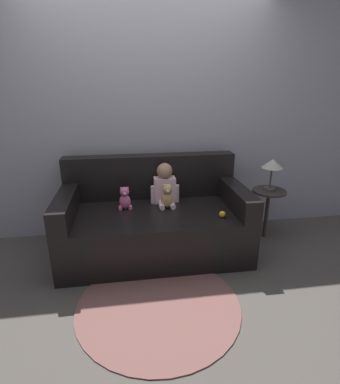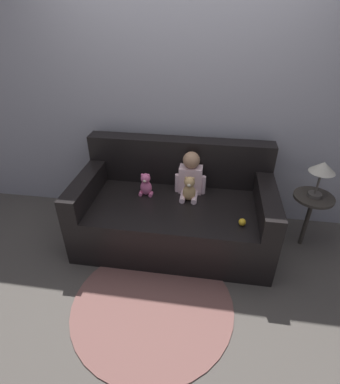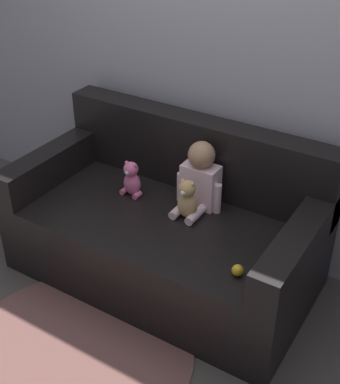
{
  "view_description": "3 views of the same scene",
  "coord_description": "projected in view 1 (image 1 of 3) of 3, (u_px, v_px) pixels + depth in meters",
  "views": [
    {
      "loc": [
        -0.25,
        -2.7,
        1.64
      ],
      "look_at": [
        0.14,
        -0.14,
        0.7
      ],
      "focal_mm": 28.0,
      "sensor_mm": 36.0,
      "label": 1
    },
    {
      "loc": [
        0.31,
        -2.29,
        2.03
      ],
      "look_at": [
        -0.03,
        -0.06,
        0.61
      ],
      "focal_mm": 28.0,
      "sensor_mm": 36.0,
      "label": 2
    },
    {
      "loc": [
        1.41,
        -2.18,
        2.25
      ],
      "look_at": [
        0.08,
        -0.05,
        0.67
      ],
      "focal_mm": 50.0,
      "sensor_mm": 36.0,
      "label": 3
    }
  ],
  "objects": [
    {
      "name": "toy_ball",
      "position": [
        222.0,
        214.0,
        2.77
      ],
      "size": [
        0.06,
        0.06,
        0.06
      ],
      "color": "gold",
      "rests_on": "couch"
    },
    {
      "name": "teddy_bear_brown",
      "position": [
        167.0,
        197.0,
        2.96
      ],
      "size": [
        0.15,
        0.11,
        0.25
      ],
      "color": "tan",
      "rests_on": "couch"
    },
    {
      "name": "person_baby",
      "position": [
        165.0,
        185.0,
        3.08
      ],
      "size": [
        0.3,
        0.31,
        0.42
      ],
      "color": "silver",
      "rests_on": "couch"
    },
    {
      "name": "plush_toy_side",
      "position": [
        125.0,
        199.0,
        2.94
      ],
      "size": [
        0.13,
        0.1,
        0.23
      ],
      "color": "#DB6699",
      "rests_on": "couch"
    },
    {
      "name": "couch",
      "position": [
        154.0,
        221.0,
        3.04
      ],
      "size": [
        1.81,
        0.95,
        0.93
      ],
      "color": "black",
      "rests_on": "ground_plane"
    },
    {
      "name": "ground_plane",
      "position": [
        155.0,
        251.0,
        3.1
      ],
      "size": [
        12.0,
        12.0,
        0.0
      ],
      "primitive_type": "plane",
      "color": "#4C4742"
    },
    {
      "name": "floor_rug",
      "position": [
        158.0,
        304.0,
        2.35
      ],
      "size": [
        1.28,
        1.28,
        0.01
      ],
      "color": "brown",
      "rests_on": "ground_plane"
    },
    {
      "name": "wall_back",
      "position": [
        148.0,
        117.0,
        3.18
      ],
      "size": [
        8.0,
        0.05,
        2.6
      ],
      "color": "#93939E",
      "rests_on": "ground_plane"
    },
    {
      "name": "side_table",
      "position": [
        271.0,
        180.0,
        3.17
      ],
      "size": [
        0.36,
        0.36,
        0.9
      ],
      "color": "#332D28",
      "rests_on": "ground_plane"
    }
  ]
}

